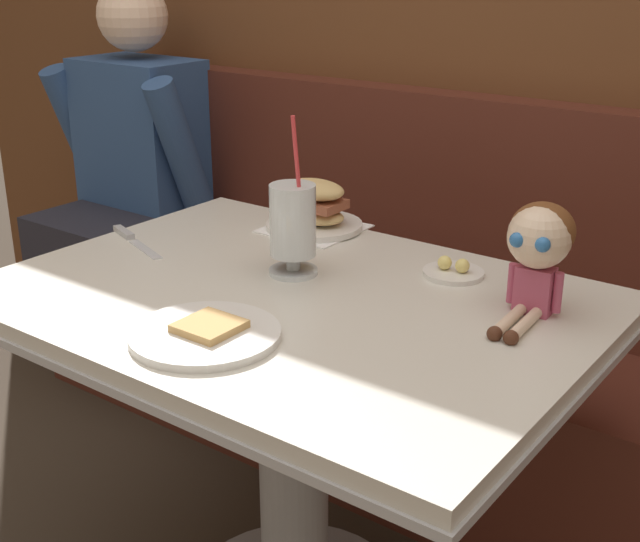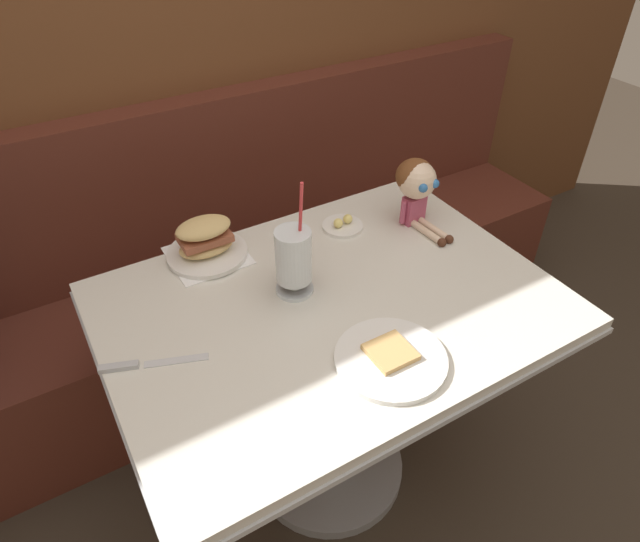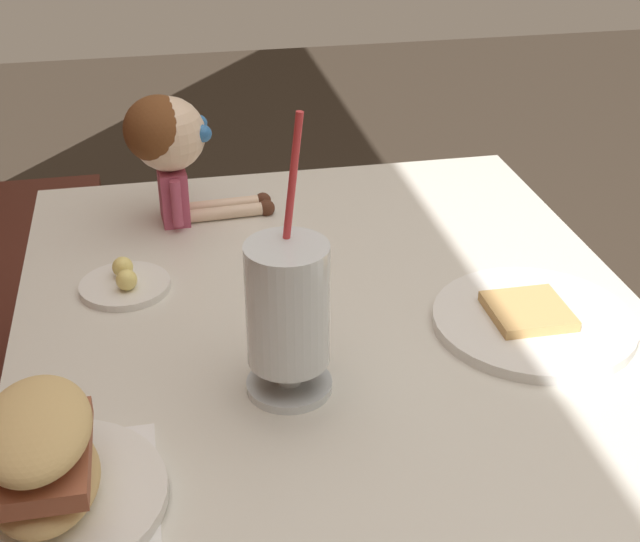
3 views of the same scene
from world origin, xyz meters
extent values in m
cube|color=brown|center=(0.00, 1.05, 1.20)|extent=(4.40, 0.08, 2.40)
cube|color=#512319|center=(0.00, 0.77, 0.23)|extent=(2.60, 0.48, 0.45)
cube|color=#512319|center=(0.00, 0.96, 0.73)|extent=(2.60, 0.10, 0.55)
cube|color=silver|center=(0.00, 0.18, 0.72)|extent=(1.10, 0.80, 0.03)
cube|color=#B7BABF|center=(0.00, 0.18, 0.70)|extent=(1.11, 0.81, 0.02)
cylinder|color=#A5A8AD|center=(0.00, 0.18, 0.37)|extent=(0.14, 0.14, 0.65)
cylinder|color=white|center=(0.01, -0.06, 0.75)|extent=(0.25, 0.25, 0.01)
cube|color=tan|center=(0.01, -0.05, 0.76)|extent=(0.10, 0.10, 0.01)
cylinder|color=silver|center=(-0.06, 0.26, 0.74)|extent=(0.10, 0.10, 0.01)
cylinder|color=silver|center=(-0.06, 0.26, 0.77)|extent=(0.03, 0.03, 0.03)
cylinder|color=silver|center=(-0.06, 0.26, 0.85)|extent=(0.09, 0.09, 0.14)
cylinder|color=#ADE0A8|center=(-0.06, 0.26, 0.84)|extent=(0.08, 0.08, 0.11)
cylinder|color=#DB383D|center=(-0.04, 0.26, 0.95)|extent=(0.01, 0.03, 0.22)
cube|color=white|center=(-0.20, 0.51, 0.74)|extent=(0.20, 0.20, 0.00)
cylinder|color=white|center=(-0.20, 0.51, 0.75)|extent=(0.22, 0.22, 0.01)
ellipsoid|color=tan|center=(-0.20, 0.51, 0.77)|extent=(0.15, 0.10, 0.04)
cube|color=#995138|center=(-0.20, 0.51, 0.80)|extent=(0.14, 0.09, 0.02)
ellipsoid|color=tan|center=(-0.20, 0.51, 0.83)|extent=(0.15, 0.10, 0.04)
cylinder|color=white|center=(0.20, 0.44, 0.74)|extent=(0.12, 0.12, 0.01)
sphere|color=#F4E07A|center=(0.18, 0.44, 0.76)|extent=(0.03, 0.03, 0.03)
sphere|color=#F4E07A|center=(0.22, 0.44, 0.76)|extent=(0.03, 0.03, 0.03)
cube|color=silver|center=(-0.40, 0.18, 0.74)|extent=(0.14, 0.07, 0.00)
cube|color=#B2B5BA|center=(-0.51, 0.22, 0.75)|extent=(0.09, 0.05, 0.01)
cube|color=#B74C6B|center=(0.39, 0.36, 0.78)|extent=(0.07, 0.04, 0.08)
sphere|color=beige|center=(0.39, 0.36, 0.88)|extent=(0.11, 0.11, 0.11)
ellipsoid|color=brown|center=(0.39, 0.38, 0.89)|extent=(0.12, 0.11, 0.10)
sphere|color=#2D6BB2|center=(0.38, 0.31, 0.88)|extent=(0.03, 0.03, 0.03)
sphere|color=#2D6BB2|center=(0.42, 0.32, 0.88)|extent=(0.03, 0.03, 0.03)
cylinder|color=beige|center=(0.39, 0.28, 0.75)|extent=(0.03, 0.12, 0.02)
cylinder|color=beige|center=(0.41, 0.28, 0.75)|extent=(0.03, 0.12, 0.02)
sphere|color=#4C2819|center=(0.39, 0.22, 0.75)|extent=(0.03, 0.03, 0.03)
sphere|color=#4C2819|center=(0.42, 0.22, 0.75)|extent=(0.03, 0.03, 0.03)
cylinder|color=#B74C6B|center=(0.35, 0.36, 0.79)|extent=(0.02, 0.02, 0.07)
cylinder|color=#B74C6B|center=(0.44, 0.37, 0.79)|extent=(0.02, 0.02, 0.07)
cube|color=#2D4C7F|center=(-1.09, 0.80, 0.74)|extent=(0.38, 0.24, 0.58)
sphere|color=beige|center=(-1.09, 0.80, 1.16)|extent=(0.21, 0.21, 0.21)
cube|color=#23232D|center=(-1.09, 0.62, 0.52)|extent=(0.34, 0.36, 0.14)
cylinder|color=#2D4C7F|center=(-1.32, 0.75, 0.77)|extent=(0.09, 0.25, 0.48)
cylinder|color=#2D4C7F|center=(-0.86, 0.75, 0.77)|extent=(0.09, 0.25, 0.48)
camera|label=1|loc=(0.90, -0.94, 1.33)|focal=47.19mm
camera|label=2|loc=(-0.55, -0.70, 1.66)|focal=31.17mm
camera|label=3|loc=(-0.84, 0.38, 1.34)|focal=49.51mm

